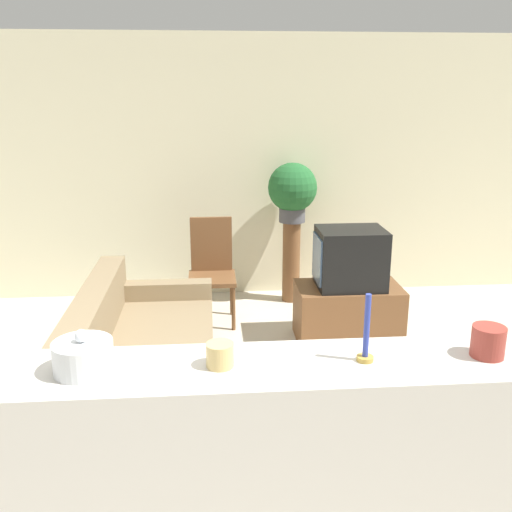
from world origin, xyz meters
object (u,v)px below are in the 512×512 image
at_px(wooden_chair, 212,266).
at_px(couch, 142,357).
at_px(television, 350,258).
at_px(decorative_bowl, 83,356).
at_px(potted_plant, 292,190).

bearing_deg(wooden_chair, couch, -111.10).
height_order(couch, wooden_chair, wooden_chair).
height_order(television, wooden_chair, television).
bearing_deg(couch, decorative_bowl, -89.77).
distance_m(wooden_chair, decorative_bowl, 3.19).
relative_size(couch, wooden_chair, 1.84).
xyz_separation_m(potted_plant, decorative_bowl, (-1.34, -3.55, -0.04)).
height_order(couch, decorative_bowl, decorative_bowl).
distance_m(wooden_chair, potted_plant, 1.15).
height_order(wooden_chair, potted_plant, potted_plant).
xyz_separation_m(couch, television, (1.70, 0.78, 0.48)).
relative_size(television, wooden_chair, 0.59).
height_order(wooden_chair, decorative_bowl, decorative_bowl).
relative_size(television, potted_plant, 0.97).
distance_m(couch, wooden_chair, 1.47).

